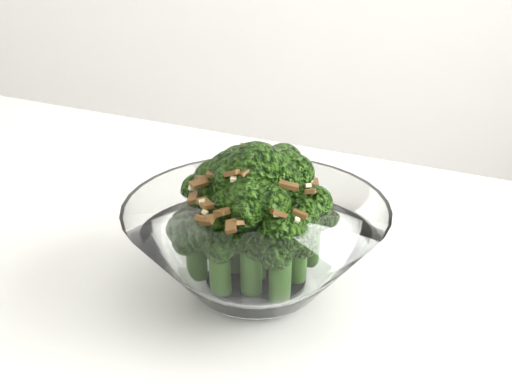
# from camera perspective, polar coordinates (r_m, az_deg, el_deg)

# --- Properties ---
(table) EXTENTS (1.38, 1.12, 0.75)m
(table) POSITION_cam_1_polar(r_m,az_deg,el_deg) (0.60, -22.52, -11.90)
(table) COLOR white
(table) RESTS_ON ground
(broccoli_dish) EXTENTS (0.21, 0.21, 0.13)m
(broccoli_dish) POSITION_cam_1_polar(r_m,az_deg,el_deg) (0.46, -0.12, -4.22)
(broccoli_dish) COLOR white
(broccoli_dish) RESTS_ON table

